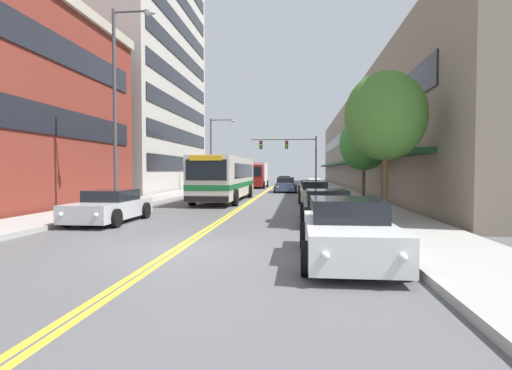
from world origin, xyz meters
TOP-DOWN VIEW (x-y plane):
  - ground_plane at (0.00, 37.00)m, footprint 240.00×240.00m
  - sidewalk_left at (-6.95, 37.00)m, footprint 2.91×106.00m
  - sidewalk_right at (6.95, 37.00)m, footprint 2.91×106.00m
  - centre_line at (0.00, 37.00)m, footprint 0.34×106.00m
  - office_tower_left at (-14.64, 29.65)m, footprint 12.08×20.81m
  - storefront_row_right at (12.64, 37.00)m, footprint 9.10×68.00m
  - city_bus at (-1.77, 16.95)m, footprint 2.87×11.81m
  - car_silver_parked_left_near at (-4.34, 5.11)m, footprint 2.08×4.71m
  - car_navy_parked_left_mid at (-4.30, 27.59)m, footprint 2.15×4.92m
  - car_white_parked_right_foreground at (4.28, -0.82)m, footprint 2.14×4.69m
  - car_champagne_parked_right_mid at (4.25, 15.89)m, footprint 2.11×4.17m
  - car_beige_parked_right_far at (4.28, 26.90)m, footprint 2.17×4.65m
  - car_black_parked_right_end at (4.32, 6.04)m, footprint 2.13×4.92m
  - car_slate_blue_moving_lead at (2.00, 28.22)m, footprint 2.12×4.34m
  - car_charcoal_moving_second at (1.25, 47.61)m, footprint 2.09×4.50m
  - box_truck at (-1.98, 37.70)m, footprint 2.82×7.03m
  - traffic_signal_mast at (2.54, 35.53)m, footprint 7.46×0.38m
  - street_lamp_left_near at (-5.06, 7.66)m, footprint 2.08×0.28m
  - street_lamp_left_far at (-4.92, 28.23)m, footprint 2.51×0.28m
  - street_tree_right_near at (6.47, 5.60)m, footprint 3.08×3.08m
  - street_tree_right_mid at (7.40, 16.31)m, footprint 3.13×3.13m
  - fire_hydrant at (5.95, 12.51)m, footprint 0.36×0.28m

SIDE VIEW (x-z plane):
  - ground_plane at x=0.00m, z-range 0.00..0.00m
  - centre_line at x=0.00m, z-range 0.00..0.01m
  - sidewalk_left at x=-6.95m, z-range 0.00..0.18m
  - sidewalk_right at x=6.95m, z-range 0.00..0.18m
  - car_navy_parked_left_mid at x=-4.30m, z-range -0.03..1.11m
  - fire_hydrant at x=5.95m, z-range 0.17..0.95m
  - car_beige_parked_right_far at x=4.28m, z-range -0.03..1.16m
  - car_black_parked_right_end at x=4.32m, z-range -0.04..1.26m
  - car_charcoal_moving_second at x=1.25m, z-range -0.04..1.26m
  - car_silver_parked_left_near at x=-4.34m, z-range -0.03..1.26m
  - car_champagne_parked_right_mid at x=4.25m, z-range -0.05..1.32m
  - car_slate_blue_moving_lead at x=2.00m, z-range -0.06..1.37m
  - car_white_parked_right_foreground at x=4.28m, z-range -0.05..1.38m
  - box_truck at x=-1.98m, z-range 0.07..3.09m
  - city_bus at x=-1.77m, z-range 0.20..3.14m
  - street_tree_right_mid at x=7.40m, z-range 1.12..6.48m
  - street_tree_right_near at x=6.47m, z-range 1.31..6.99m
  - traffic_signal_mast at x=2.54m, z-range 1.33..7.29m
  - street_lamp_left_far at x=-4.92m, z-range 0.75..7.89m
  - storefront_row_right at x=12.64m, z-range 0.00..9.96m
  - street_lamp_left_near at x=-5.06m, z-range 0.75..10.24m
  - office_tower_left at x=-14.64m, z-range 0.00..24.93m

